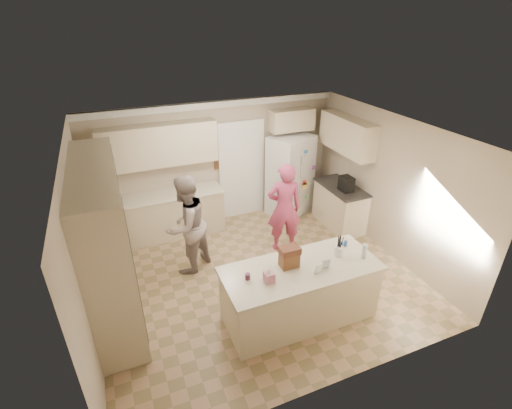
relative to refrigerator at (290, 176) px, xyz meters
name	(u,v)px	position (x,y,z in m)	size (l,w,h in m)	color
floor	(258,277)	(-1.58, -1.96, -0.91)	(5.20, 4.60, 0.02)	#A17F5E
ceiling	(259,132)	(-1.58, -1.96, 1.71)	(5.20, 4.60, 0.02)	white
wall_back	(216,163)	(-1.58, 0.35, 0.40)	(5.20, 0.02, 2.60)	#B8A88F
wall_front	(341,307)	(-1.58, -4.27, 0.40)	(5.20, 0.02, 2.60)	#B8A88F
wall_left	(82,248)	(-4.19, -1.96, 0.40)	(0.02, 4.60, 2.60)	#B8A88F
wall_right	(390,186)	(1.03, -1.96, 0.40)	(0.02, 4.60, 2.60)	#B8A88F
crown_back	(214,105)	(-1.58, 0.30, 1.63)	(5.20, 0.08, 0.12)	white
pantry_bank	(107,243)	(-3.88, -1.76, 0.28)	(0.60, 2.60, 2.35)	beige
back_base_cab	(169,216)	(-2.73, 0.04, -0.46)	(2.20, 0.60, 0.88)	beige
back_countertop	(166,196)	(-2.73, 0.03, 0.00)	(2.24, 0.63, 0.04)	beige
back_upper_cab	(159,145)	(-2.73, 0.17, 1.00)	(2.20, 0.35, 0.80)	beige
doorway_opening	(241,171)	(-1.03, 0.32, 0.15)	(0.90, 0.06, 2.10)	black
doorway_casing	(242,171)	(-1.03, 0.29, 0.15)	(1.02, 0.03, 2.22)	white
wall_frame_upper	(217,152)	(-1.56, 0.31, 0.65)	(0.15, 0.02, 0.20)	brown
wall_frame_lower	(218,165)	(-1.56, 0.31, 0.38)	(0.15, 0.02, 0.20)	brown
refrigerator	(290,176)	(0.00, 0.00, 0.00)	(0.90, 0.70, 1.80)	white
fridge_seam	(298,182)	(0.00, -0.35, 0.00)	(0.01, 0.02, 1.78)	gray
fridge_dispenser	(289,172)	(-0.22, -0.37, 0.25)	(0.22, 0.03, 0.35)	black
fridge_handle_l	(296,176)	(-0.05, -0.37, 0.15)	(0.02, 0.02, 0.85)	silver
fridge_handle_r	(300,175)	(0.05, -0.37, 0.15)	(0.02, 0.02, 0.85)	silver
over_fridge_cab	(292,120)	(0.07, 0.17, 1.20)	(0.95, 0.35, 0.45)	beige
right_base_cab	(339,207)	(0.72, -0.96, -0.46)	(0.60, 1.20, 0.88)	beige
right_countertop	(341,187)	(0.71, -0.96, 0.00)	(0.63, 1.24, 0.04)	#2D2B28
right_upper_cab	(347,135)	(0.84, -0.76, 1.05)	(0.35, 1.50, 0.70)	beige
coffee_maker	(346,184)	(0.67, -1.16, 0.17)	(0.22, 0.28, 0.30)	black
island_base	(300,294)	(-1.38, -3.06, -0.46)	(2.20, 0.90, 0.88)	beige
island_top	(301,269)	(-1.38, -3.06, 0.00)	(2.28, 0.96, 0.05)	beige
utensil_crock	(339,251)	(-0.73, -3.01, 0.10)	(0.13, 0.13, 0.15)	white
tissue_box	(269,277)	(-1.93, -3.16, 0.10)	(0.13, 0.13, 0.14)	#CA7490
tissue_plume	(269,271)	(-1.93, -3.16, 0.20)	(0.08, 0.08, 0.08)	white
dollhouse_body	(289,260)	(-1.53, -2.96, 0.14)	(0.26, 0.18, 0.22)	brown
dollhouse_roof	(290,250)	(-1.53, -2.96, 0.30)	(0.28, 0.20, 0.10)	#592D1E
jam_jar	(248,277)	(-2.18, -3.01, 0.07)	(0.07, 0.07, 0.09)	#59263F
greeting_card_a	(318,268)	(-1.23, -3.26, 0.11)	(0.12, 0.01, 0.16)	white
greeting_card_b	(326,264)	(-1.08, -3.21, 0.11)	(0.12, 0.01, 0.16)	silver
water_bottle	(364,251)	(-0.43, -3.21, 0.14)	(0.07, 0.07, 0.24)	silver
shaker_salt	(342,244)	(-0.56, -2.84, 0.07)	(0.05, 0.05, 0.09)	#32599E
shaker_pepper	(346,243)	(-0.49, -2.84, 0.07)	(0.05, 0.05, 0.09)	#32599E
teen_boy	(186,225)	(-2.62, -1.23, 0.00)	(0.87, 0.68, 1.80)	gray
teen_girl	(284,208)	(-0.78, -1.30, -0.01)	(0.65, 0.42, 1.77)	#B83A4D
fridge_magnets	(298,182)	(0.00, -0.36, 0.00)	(0.76, 0.02, 1.44)	tan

